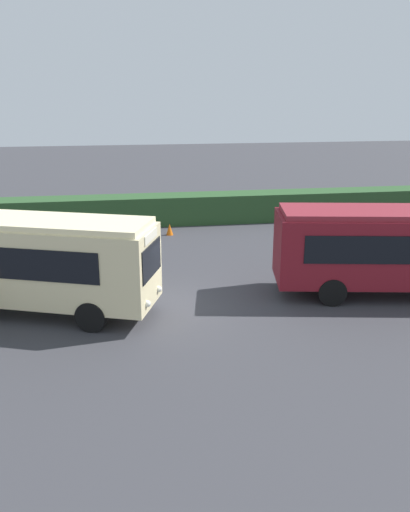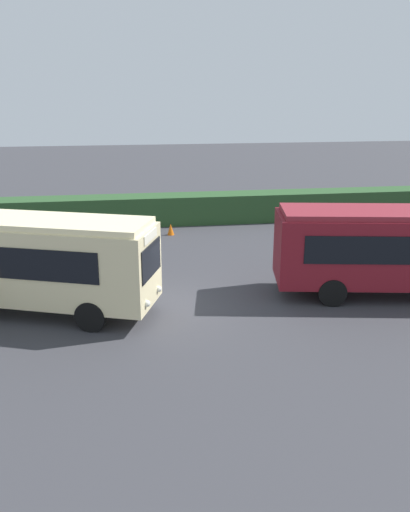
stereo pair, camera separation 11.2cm
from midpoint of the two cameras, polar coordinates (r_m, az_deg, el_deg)
ground_plane at (r=18.84m, az=-4.70°, el=-5.46°), size 113.03×113.03×0.00m
bus_cream at (r=18.80m, az=-19.08°, el=-0.30°), size 9.19×5.26×3.30m
hedge_row at (r=30.13m, az=-6.48°, el=4.93°), size 68.52×1.76×1.61m
traffic_cone at (r=27.85m, az=-3.94°, el=2.88°), size 0.36×0.36×0.60m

